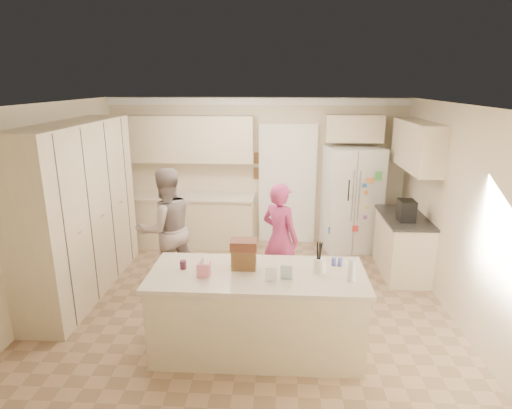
# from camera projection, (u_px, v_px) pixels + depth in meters

# --- Properties ---
(floor) EXTENTS (5.20, 4.60, 0.02)m
(floor) POSITION_uv_depth(u_px,v_px,m) (247.00, 300.00, 5.82)
(floor) COLOR #97795D
(floor) RESTS_ON ground
(ceiling) EXTENTS (5.20, 4.60, 0.02)m
(ceiling) POSITION_uv_depth(u_px,v_px,m) (246.00, 103.00, 5.09)
(ceiling) COLOR white
(ceiling) RESTS_ON wall_back
(wall_back) EXTENTS (5.20, 0.02, 2.60)m
(wall_back) POSITION_uv_depth(u_px,v_px,m) (257.00, 172.00, 7.67)
(wall_back) COLOR beige
(wall_back) RESTS_ON ground
(wall_front) EXTENTS (5.20, 0.02, 2.60)m
(wall_front) POSITION_uv_depth(u_px,v_px,m) (222.00, 295.00, 3.24)
(wall_front) COLOR beige
(wall_front) RESTS_ON ground
(wall_left) EXTENTS (0.02, 4.60, 2.60)m
(wall_left) POSITION_uv_depth(u_px,v_px,m) (48.00, 205.00, 5.60)
(wall_left) COLOR beige
(wall_left) RESTS_ON ground
(wall_right) EXTENTS (0.02, 4.60, 2.60)m
(wall_right) POSITION_uv_depth(u_px,v_px,m) (456.00, 212.00, 5.31)
(wall_right) COLOR beige
(wall_right) RESTS_ON ground
(crown_back) EXTENTS (5.20, 0.08, 0.12)m
(crown_back) POSITION_uv_depth(u_px,v_px,m) (257.00, 101.00, 7.28)
(crown_back) COLOR white
(crown_back) RESTS_ON wall_back
(pantry_bank) EXTENTS (0.60, 2.60, 2.35)m
(pantry_bank) POSITION_uv_depth(u_px,v_px,m) (79.00, 210.00, 5.81)
(pantry_bank) COLOR beige
(pantry_bank) RESTS_ON floor
(back_base_cab) EXTENTS (2.20, 0.60, 0.88)m
(back_base_cab) POSITION_uv_depth(u_px,v_px,m) (192.00, 221.00, 7.68)
(back_base_cab) COLOR beige
(back_base_cab) RESTS_ON floor
(back_countertop) EXTENTS (2.24, 0.63, 0.04)m
(back_countertop) POSITION_uv_depth(u_px,v_px,m) (191.00, 197.00, 7.54)
(back_countertop) COLOR #BEB19F
(back_countertop) RESTS_ON back_base_cab
(back_upper_cab) EXTENTS (2.20, 0.35, 0.80)m
(back_upper_cab) POSITION_uv_depth(u_px,v_px,m) (190.00, 139.00, 7.39)
(back_upper_cab) COLOR beige
(back_upper_cab) RESTS_ON wall_back
(doorway_opening) EXTENTS (0.90, 0.06, 2.10)m
(doorway_opening) POSITION_uv_depth(u_px,v_px,m) (287.00, 186.00, 7.68)
(doorway_opening) COLOR black
(doorway_opening) RESTS_ON floor
(doorway_casing) EXTENTS (1.02, 0.03, 2.22)m
(doorway_casing) POSITION_uv_depth(u_px,v_px,m) (287.00, 186.00, 7.65)
(doorway_casing) COLOR white
(doorway_casing) RESTS_ON floor
(wall_frame_upper) EXTENTS (0.15, 0.02, 0.20)m
(wall_frame_upper) POSITION_uv_depth(u_px,v_px,m) (258.00, 158.00, 7.56)
(wall_frame_upper) COLOR brown
(wall_frame_upper) RESTS_ON wall_back
(wall_frame_lower) EXTENTS (0.15, 0.02, 0.20)m
(wall_frame_lower) POSITION_uv_depth(u_px,v_px,m) (258.00, 173.00, 7.64)
(wall_frame_lower) COLOR brown
(wall_frame_lower) RESTS_ON wall_back
(refrigerator) EXTENTS (1.01, 0.85, 1.80)m
(refrigerator) POSITION_uv_depth(u_px,v_px,m) (352.00, 199.00, 7.38)
(refrigerator) COLOR white
(refrigerator) RESTS_ON floor
(fridge_seam) EXTENTS (0.02, 0.02, 1.78)m
(fridge_seam) POSITION_uv_depth(u_px,v_px,m) (355.00, 205.00, 7.04)
(fridge_seam) COLOR gray
(fridge_seam) RESTS_ON refrigerator
(fridge_dispenser) EXTENTS (0.22, 0.03, 0.35)m
(fridge_dispenser) POSITION_uv_depth(u_px,v_px,m) (342.00, 190.00, 6.97)
(fridge_dispenser) COLOR black
(fridge_dispenser) RESTS_ON refrigerator
(fridge_handle_l) EXTENTS (0.02, 0.02, 0.85)m
(fridge_handle_l) POSITION_uv_depth(u_px,v_px,m) (353.00, 196.00, 6.99)
(fridge_handle_l) COLOR silver
(fridge_handle_l) RESTS_ON refrigerator
(fridge_handle_r) EXTENTS (0.02, 0.02, 0.85)m
(fridge_handle_r) POSITION_uv_depth(u_px,v_px,m) (359.00, 196.00, 6.98)
(fridge_handle_r) COLOR silver
(fridge_handle_r) RESTS_ON refrigerator
(over_fridge_cab) EXTENTS (0.95, 0.35, 0.45)m
(over_fridge_cab) POSITION_uv_depth(u_px,v_px,m) (354.00, 128.00, 7.18)
(over_fridge_cab) COLOR beige
(over_fridge_cab) RESTS_ON wall_back
(right_base_cab) EXTENTS (0.60, 1.20, 0.88)m
(right_base_cab) POSITION_uv_depth(u_px,v_px,m) (402.00, 246.00, 6.52)
(right_base_cab) COLOR beige
(right_base_cab) RESTS_ON floor
(right_countertop) EXTENTS (0.63, 1.24, 0.04)m
(right_countertop) POSITION_uv_depth(u_px,v_px,m) (404.00, 217.00, 6.40)
(right_countertop) COLOR #2D2B28
(right_countertop) RESTS_ON right_base_cab
(right_upper_cab) EXTENTS (0.35, 1.50, 0.70)m
(right_upper_cab) POSITION_uv_depth(u_px,v_px,m) (417.00, 145.00, 6.29)
(right_upper_cab) COLOR beige
(right_upper_cab) RESTS_ON wall_right
(coffee_maker) EXTENTS (0.22, 0.28, 0.30)m
(coffee_maker) POSITION_uv_depth(u_px,v_px,m) (406.00, 210.00, 6.16)
(coffee_maker) COLOR black
(coffee_maker) RESTS_ON right_countertop
(island_base) EXTENTS (2.20, 0.90, 0.88)m
(island_base) POSITION_uv_depth(u_px,v_px,m) (257.00, 313.00, 4.63)
(island_base) COLOR beige
(island_base) RESTS_ON floor
(island_top) EXTENTS (2.28, 0.96, 0.05)m
(island_top) POSITION_uv_depth(u_px,v_px,m) (257.00, 275.00, 4.50)
(island_top) COLOR #BEB19F
(island_top) RESTS_ON island_base
(utensil_crock) EXTENTS (0.13, 0.13, 0.15)m
(utensil_crock) POSITION_uv_depth(u_px,v_px,m) (319.00, 265.00, 4.48)
(utensil_crock) COLOR white
(utensil_crock) RESTS_ON island_top
(tissue_box) EXTENTS (0.13, 0.13, 0.14)m
(tissue_box) POSITION_uv_depth(u_px,v_px,m) (204.00, 269.00, 4.41)
(tissue_box) COLOR pink
(tissue_box) RESTS_ON island_top
(tissue_plume) EXTENTS (0.08, 0.08, 0.08)m
(tissue_plume) POSITION_uv_depth(u_px,v_px,m) (203.00, 259.00, 4.38)
(tissue_plume) COLOR white
(tissue_plume) RESTS_ON tissue_box
(dollhouse_body) EXTENTS (0.26, 0.18, 0.22)m
(dollhouse_body) POSITION_uv_depth(u_px,v_px,m) (244.00, 259.00, 4.57)
(dollhouse_body) COLOR brown
(dollhouse_body) RESTS_ON island_top
(dollhouse_roof) EXTENTS (0.28, 0.20, 0.10)m
(dollhouse_roof) POSITION_uv_depth(u_px,v_px,m) (244.00, 245.00, 4.52)
(dollhouse_roof) COLOR #592D1E
(dollhouse_roof) RESTS_ON dollhouse_body
(jam_jar) EXTENTS (0.07, 0.07, 0.09)m
(jam_jar) POSITION_uv_depth(u_px,v_px,m) (183.00, 265.00, 4.57)
(jam_jar) COLOR #59263F
(jam_jar) RESTS_ON island_top
(greeting_card_a) EXTENTS (0.12, 0.06, 0.16)m
(greeting_card_a) POSITION_uv_depth(u_px,v_px,m) (271.00, 274.00, 4.27)
(greeting_card_a) COLOR white
(greeting_card_a) RESTS_ON island_top
(greeting_card_b) EXTENTS (0.12, 0.05, 0.16)m
(greeting_card_b) POSITION_uv_depth(u_px,v_px,m) (286.00, 272.00, 4.31)
(greeting_card_b) COLOR silver
(greeting_card_b) RESTS_ON island_top
(water_bottle) EXTENTS (0.07, 0.07, 0.24)m
(water_bottle) POSITION_uv_depth(u_px,v_px,m) (352.00, 270.00, 4.26)
(water_bottle) COLOR silver
(water_bottle) RESTS_ON island_top
(shaker_salt) EXTENTS (0.05, 0.05, 0.09)m
(shaker_salt) POSITION_uv_depth(u_px,v_px,m) (334.00, 262.00, 4.65)
(shaker_salt) COLOR #444DB1
(shaker_salt) RESTS_ON island_top
(shaker_pepper) EXTENTS (0.05, 0.05, 0.09)m
(shaker_pepper) POSITION_uv_depth(u_px,v_px,m) (340.00, 262.00, 4.64)
(shaker_pepper) COLOR #444DB1
(shaker_pepper) RESTS_ON island_top
(teen_boy) EXTENTS (1.07, 1.01, 1.74)m
(teen_boy) POSITION_uv_depth(u_px,v_px,m) (167.00, 229.00, 5.99)
(teen_boy) COLOR #9B9592
(teen_boy) RESTS_ON floor
(teen_girl) EXTENTS (0.68, 0.64, 1.56)m
(teen_girl) POSITION_uv_depth(u_px,v_px,m) (280.00, 238.00, 5.87)
(teen_girl) COLOR #C6419D
(teen_girl) RESTS_ON floor
(fridge_magnets) EXTENTS (0.76, 0.02, 1.44)m
(fridge_magnets) POSITION_uv_depth(u_px,v_px,m) (355.00, 205.00, 7.03)
(fridge_magnets) COLOR tan
(fridge_magnets) RESTS_ON refrigerator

